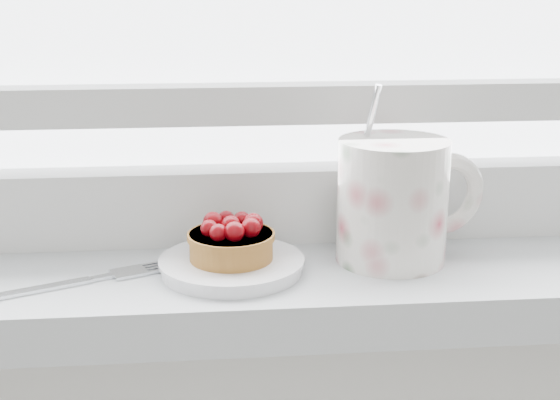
{
  "coord_description": "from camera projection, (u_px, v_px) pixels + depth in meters",
  "views": [
    {
      "loc": [
        -0.06,
        1.26,
        1.18
      ],
      "look_at": [
        0.0,
        1.88,
        1.0
      ],
      "focal_mm": 50.0,
      "sensor_mm": 36.0,
      "label": 1
    }
  ],
  "objects": [
    {
      "name": "saucer",
      "position": [
        232.0,
        265.0,
        0.66
      ],
      "size": [
        0.12,
        0.12,
        0.01
      ],
      "primitive_type": "cylinder",
      "color": "white",
      "rests_on": "windowsill"
    },
    {
      "name": "raspberry_tart",
      "position": [
        231.0,
        240.0,
        0.66
      ],
      "size": [
        0.07,
        0.07,
        0.04
      ],
      "color": "brown",
      "rests_on": "saucer"
    },
    {
      "name": "floral_mug",
      "position": [
        396.0,
        198.0,
        0.68
      ],
      "size": [
        0.15,
        0.11,
        0.16
      ],
      "color": "silver",
      "rests_on": "windowsill"
    },
    {
      "name": "fork",
      "position": [
        72.0,
        283.0,
        0.64
      ],
      "size": [
        0.18,
        0.09,
        0.0
      ],
      "color": "silver",
      "rests_on": "windowsill"
    }
  ]
}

